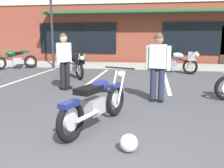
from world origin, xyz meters
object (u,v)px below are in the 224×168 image
Objects in this scene: motorcycle_foreground_classic at (97,101)px; motorcycle_red_sportbike at (74,64)px; motorcycle_blue_standard at (176,61)px; motorcycle_green_cafe_racer at (13,58)px; parking_lot_lamp_post at (50,6)px; person_in_shorts_foreground at (64,58)px; person_in_black_shirt at (158,63)px; helmet_on_pavement at (129,143)px.

motorcycle_red_sportbike is at bearing 112.56° from motorcycle_foreground_classic.
motorcycle_blue_standard is 1.15× the size of motorcycle_green_cafe_racer.
parking_lot_lamp_post is at bearing 16.16° from motorcycle_green_cafe_racer.
person_in_shorts_foreground is (-3.58, -3.94, 0.42)m from motorcycle_blue_standard.
person_in_shorts_foreground is (4.08, -3.93, 0.42)m from motorcycle_green_cafe_racer.
person_in_shorts_foreground is (-1.65, 2.88, 0.49)m from motorcycle_foreground_classic.
motorcycle_blue_standard is 1.19× the size of person_in_black_shirt.
motorcycle_red_sportbike is 1.01× the size of motorcycle_green_cafe_racer.
motorcycle_green_cafe_racer is at bearing 144.06° from person_in_black_shirt.
motorcycle_green_cafe_racer is at bearing 136.03° from person_in_shorts_foreground.
person_in_shorts_foreground reaches higher than motorcycle_green_cafe_racer.
motorcycle_green_cafe_racer is (-7.66, -0.01, 0.00)m from motorcycle_blue_standard.
motorcycle_green_cafe_racer is 10.02m from helmet_on_pavement.
helmet_on_pavement is at bearing -60.88° from parking_lot_lamp_post.
motorcycle_blue_standard is at bearing -5.02° from parking_lot_lamp_post.
person_in_shorts_foreground is at bearing -62.99° from parking_lot_lamp_post.
motorcycle_foreground_classic is 3.36m from person_in_shorts_foreground.
motorcycle_green_cafe_racer is 3.09m from parking_lot_lamp_post.
motorcycle_red_sportbike is 4.40m from motorcycle_blue_standard.
motorcycle_green_cafe_racer is at bearing 129.66° from helmet_on_pavement.
motorcycle_foreground_classic is 8.90m from motorcycle_green_cafe_racer.
helmet_on_pavement is at bearing -65.09° from motorcycle_red_sportbike.
motorcycle_green_cafe_racer is 1.04× the size of person_in_shorts_foreground.
motorcycle_blue_standard is 5.34m from person_in_shorts_foreground.
motorcycle_foreground_classic and motorcycle_red_sportbike have the same top height.
motorcycle_foreground_classic is 2.22m from person_in_black_shirt.
parking_lot_lamp_post is (-5.00, 5.46, 2.03)m from person_in_black_shirt.
motorcycle_foreground_classic and motorcycle_green_cafe_racer have the same top height.
motorcycle_red_sportbike is 6.50m from helmet_on_pavement.
person_in_shorts_foreground is 5.40m from parking_lot_lamp_post.
motorcycle_red_sportbike is at bearing -51.69° from parking_lot_lamp_post.
motorcycle_foreground_classic is at bearing -60.14° from person_in_shorts_foreground.
motorcycle_red_sportbike is at bearing 114.91° from helmet_on_pavement.
parking_lot_lamp_post reaches higher than person_in_shorts_foreground.
motorcycle_red_sportbike is 0.88× the size of motorcycle_blue_standard.
parking_lot_lamp_post reaches higher than motorcycle_green_cafe_racer.
person_in_black_shirt is at bearing -20.12° from person_in_shorts_foreground.
person_in_shorts_foreground is at bearing -43.97° from motorcycle_green_cafe_racer.
person_in_black_shirt and person_in_shorts_foreground have the same top height.
person_in_black_shirt is at bearing 81.56° from helmet_on_pavement.
person_in_black_shirt is 6.44× the size of helmet_on_pavement.
person_in_shorts_foreground reaches higher than helmet_on_pavement.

